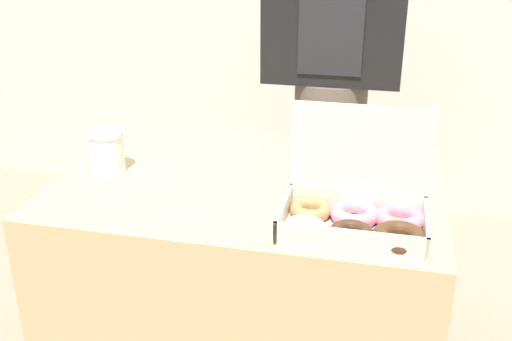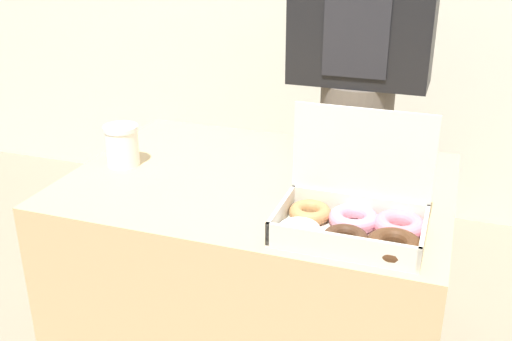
# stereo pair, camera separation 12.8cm
# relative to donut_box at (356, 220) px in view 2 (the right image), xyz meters

# --- Properties ---
(table) EXTENTS (0.95, 0.69, 0.73)m
(table) POSITION_rel_donut_box_xyz_m (-0.28, 0.21, -0.40)
(table) COLOR tan
(table) RESTS_ON ground_plane
(donut_box) EXTENTS (0.33, 0.24, 0.25)m
(donut_box) POSITION_rel_donut_box_xyz_m (0.00, 0.00, 0.00)
(donut_box) COLOR silver
(donut_box) RESTS_ON table
(coffee_cup) EXTENTS (0.09, 0.09, 0.11)m
(coffee_cup) POSITION_rel_donut_box_xyz_m (-0.65, 0.18, 0.02)
(coffee_cup) COLOR white
(coffee_cup) RESTS_ON table
(person_customer) EXTENTS (0.45, 0.25, 1.59)m
(person_customer) POSITION_rel_donut_box_xyz_m (-0.16, 0.86, 0.08)
(person_customer) COLOR #665B51
(person_customer) RESTS_ON ground_plane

